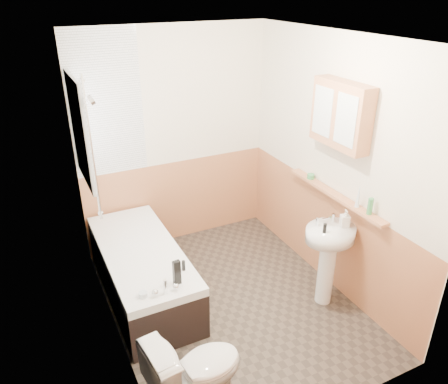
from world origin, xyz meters
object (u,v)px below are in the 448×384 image
at_px(sink, 329,250).
at_px(pine_shelf, 334,195).
at_px(medicine_cabinet, 341,115).
at_px(toilet, 196,373).
at_px(bathtub, 142,271).

height_order(sink, pine_shelf, pine_shelf).
height_order(pine_shelf, medicine_cabinet, medicine_cabinet).
bearing_deg(toilet, medicine_cabinet, -72.41).
bearing_deg(bathtub, pine_shelf, -19.95).
xyz_separation_m(toilet, medicine_cabinet, (1.77, 0.82, 1.46)).
height_order(bathtub, toilet, toilet).
distance_m(pine_shelf, medicine_cabinet, 0.79).
relative_size(bathtub, toilet, 2.36).
relative_size(sink, medicine_cabinet, 1.46).
xyz_separation_m(bathtub, medicine_cabinet, (1.74, -0.63, 1.53)).
height_order(bathtub, sink, sink).
bearing_deg(bathtub, toilet, -91.19).
bearing_deg(medicine_cabinet, toilet, -155.29).
bearing_deg(toilet, pine_shelf, -73.07).
xyz_separation_m(bathtub, toilet, (-0.03, -1.45, 0.07)).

